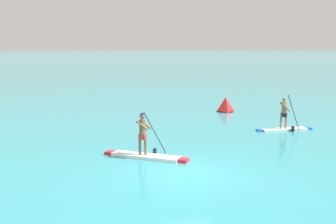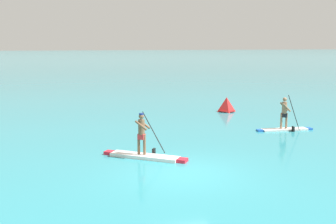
% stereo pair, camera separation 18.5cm
% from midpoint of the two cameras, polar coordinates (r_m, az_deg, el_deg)
% --- Properties ---
extents(ground, '(440.00, 440.00, 0.00)m').
position_cam_midpoint_polar(ground, '(15.09, 2.42, -8.22)').
color(ground, teal).
extents(paddleboarder_mid_center, '(3.17, 2.29, 1.81)m').
position_cam_midpoint_polar(paddleboarder_mid_center, '(16.91, -2.89, -5.09)').
color(paddleboarder_mid_center, white).
rests_on(paddleboarder_mid_center, ground).
extents(paddleboarder_far_right, '(3.03, 0.82, 1.97)m').
position_cam_midpoint_polar(paddleboarder_far_right, '(22.93, 15.69, -1.30)').
color(paddleboarder_far_right, white).
rests_on(paddleboarder_far_right, ground).
extents(race_marker_buoy, '(1.11, 1.11, 0.96)m').
position_cam_midpoint_polar(race_marker_buoy, '(28.27, 8.07, 0.88)').
color(race_marker_buoy, red).
rests_on(race_marker_buoy, ground).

